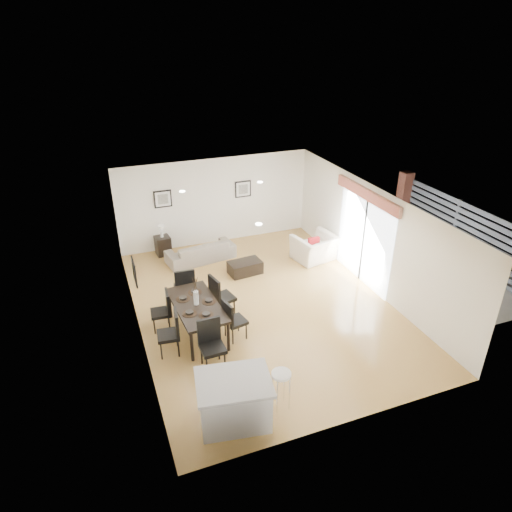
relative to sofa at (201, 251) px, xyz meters
name	(u,v)px	position (x,y,z in m)	size (l,w,h in m)	color
ground	(263,305)	(0.82, -2.90, -0.29)	(8.00, 8.00, 0.00)	tan
wall_back	(215,201)	(0.82, 1.10, 1.06)	(6.00, 0.04, 2.70)	white
wall_front	(354,363)	(0.82, -6.90, 1.06)	(6.00, 0.04, 2.70)	white
wall_left	(133,280)	(-2.18, -2.90, 1.06)	(0.04, 8.00, 2.70)	white
wall_right	(372,238)	(3.82, -2.90, 1.06)	(0.04, 8.00, 2.70)	white
ceiling	(264,203)	(0.82, -2.90, 2.41)	(6.00, 8.00, 0.02)	white
sofa	(201,251)	(0.00, 0.00, 0.00)	(2.00, 0.78, 0.58)	gray
armchair	(315,248)	(3.16, -1.15, 0.09)	(1.17, 1.02, 0.76)	#F0E4CF
courtyard_plant_a	(454,261)	(6.49, -3.16, 0.00)	(0.53, 0.46, 0.58)	#375C27
courtyard_plant_b	(427,240)	(6.72, -1.77, 0.02)	(0.35, 0.35, 0.62)	#375C27
dining_table	(197,307)	(-0.96, -3.43, 0.40)	(1.04, 1.91, 0.77)	black
dining_chair_wnear	(172,330)	(-1.62, -3.91, 0.27)	(0.50, 0.50, 1.01)	black
dining_chair_wfar	(164,308)	(-1.62, -2.98, 0.24)	(0.46, 0.46, 0.95)	black
dining_chair_enear	(232,318)	(-0.31, -3.91, 0.25)	(0.52, 0.52, 0.97)	black
dining_chair_efar	(219,295)	(-0.32, -2.99, 0.32)	(0.59, 0.59, 1.09)	black
dining_chair_head	(211,341)	(-0.97, -4.57, 0.30)	(0.49, 0.49, 1.07)	black
dining_chair_foot	(185,286)	(-0.97, -2.29, 0.31)	(0.52, 0.52, 1.07)	black
vase	(196,294)	(-0.96, -3.43, 0.74)	(0.83, 1.30, 0.68)	white
coffee_table	(245,267)	(0.96, -1.21, -0.11)	(0.90, 0.54, 0.36)	black
side_table	(163,246)	(-0.96, 0.78, -0.01)	(0.43, 0.43, 0.57)	black
table_lamp	(161,230)	(-0.96, 0.78, 0.52)	(0.19, 0.19, 0.37)	white
cushion	(314,243)	(3.05, -1.26, 0.31)	(0.34, 0.10, 0.34)	#A8151A
kitchen_island	(234,400)	(-1.00, -6.13, 0.16)	(1.43, 1.19, 0.89)	silver
bar_stool	(281,378)	(-0.12, -6.13, 0.38)	(0.36, 0.36, 0.78)	white
framed_print_back_left	(163,199)	(-0.78, 1.07, 1.36)	(0.52, 0.04, 0.52)	black
framed_print_back_right	(243,189)	(1.72, 1.07, 1.36)	(0.52, 0.04, 0.52)	black
framed_print_left_wall	(134,272)	(-2.15, -3.10, 1.36)	(0.04, 0.52, 0.52)	black
sliding_door	(365,223)	(3.77, -2.60, 1.37)	(0.12, 2.70, 2.57)	white
courtyard	(444,224)	(6.98, -2.03, 0.63)	(6.00, 6.00, 2.00)	gray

